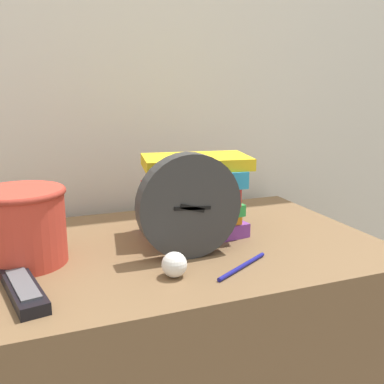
# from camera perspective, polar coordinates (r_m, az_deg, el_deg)

# --- Properties ---
(wall_back) EXTENTS (6.00, 0.04, 2.40)m
(wall_back) POSITION_cam_1_polar(r_m,az_deg,el_deg) (1.24, -12.74, 20.26)
(wall_back) COLOR silver
(wall_back) RESTS_ON ground_plane
(desk_clock) EXTENTS (0.21, 0.04, 0.21)m
(desk_clock) POSITION_cam_1_polar(r_m,az_deg,el_deg) (0.87, -0.33, -1.81)
(desk_clock) COLOR #333333
(desk_clock) RESTS_ON desk
(book_stack) EXTENTS (0.25, 0.20, 0.18)m
(book_stack) POSITION_cam_1_polar(r_m,az_deg,el_deg) (1.00, 0.19, -0.60)
(book_stack) COLOR #7A3899
(book_stack) RESTS_ON desk
(basket) EXTENTS (0.17, 0.17, 0.14)m
(basket) POSITION_cam_1_polar(r_m,az_deg,el_deg) (0.90, -20.80, -3.79)
(basket) COLOR #C63D2D
(basket) RESTS_ON desk
(tv_remote) EXTENTS (0.08, 0.18, 0.02)m
(tv_remote) POSITION_cam_1_polar(r_m,az_deg,el_deg) (0.79, -20.63, -11.52)
(tv_remote) COLOR black
(tv_remote) RESTS_ON desk
(crumpled_paper_ball) EXTENTS (0.05, 0.05, 0.05)m
(crumpled_paper_ball) POSITION_cam_1_polar(r_m,az_deg,el_deg) (0.80, -2.26, -9.19)
(crumpled_paper_ball) COLOR white
(crumpled_paper_ball) RESTS_ON desk
(pen) EXTENTS (0.14, 0.09, 0.01)m
(pen) POSITION_cam_1_polar(r_m,az_deg,el_deg) (0.85, 6.40, -9.36)
(pen) COLOR navy
(pen) RESTS_ON desk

